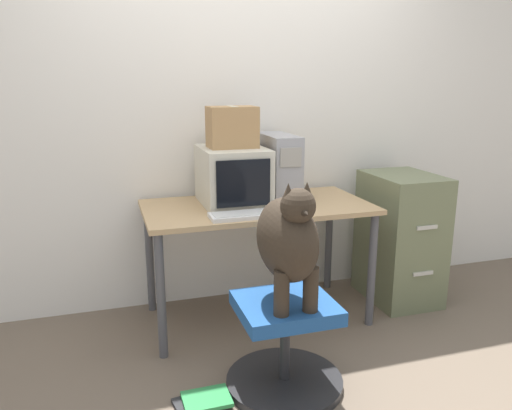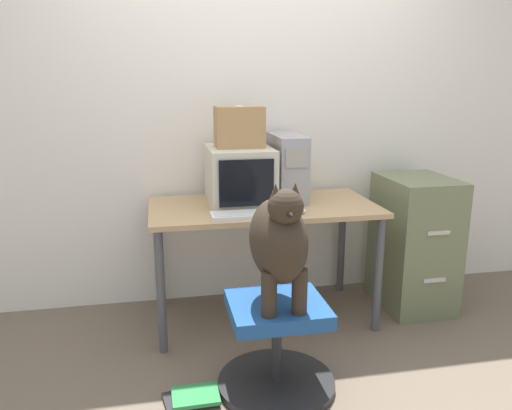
% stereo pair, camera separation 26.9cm
% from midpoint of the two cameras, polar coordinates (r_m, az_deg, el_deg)
% --- Properties ---
extents(ground_plane, '(12.00, 12.00, 0.00)m').
position_cam_midpoint_polar(ground_plane, '(3.02, -0.41, -15.58)').
color(ground_plane, '#6B5B4C').
extents(wall_back, '(8.00, 0.05, 2.60)m').
position_cam_midpoint_polar(wall_back, '(3.38, -4.34, 10.75)').
color(wall_back, white).
rests_on(wall_back, ground_plane).
extents(desk, '(1.38, 0.71, 0.75)m').
position_cam_midpoint_polar(desk, '(3.08, -2.35, -1.59)').
color(desk, tan).
rests_on(desk, ground_plane).
extents(crt_monitor, '(0.39, 0.49, 0.35)m').
position_cam_midpoint_polar(crt_monitor, '(3.07, -5.18, 3.33)').
color(crt_monitor, beige).
rests_on(crt_monitor, desk).
extents(pc_tower, '(0.18, 0.44, 0.41)m').
position_cam_midpoint_polar(pc_tower, '(3.19, 0.15, 4.38)').
color(pc_tower, '#99999E').
rests_on(pc_tower, desk).
extents(keyboard, '(0.45, 0.16, 0.03)m').
position_cam_midpoint_polar(keyboard, '(2.79, -3.47, -1.13)').
color(keyboard, silver).
rests_on(keyboard, desk).
extents(computer_mouse, '(0.07, 0.04, 0.03)m').
position_cam_midpoint_polar(computer_mouse, '(2.87, 2.07, -0.61)').
color(computer_mouse, silver).
rests_on(computer_mouse, desk).
extents(office_chair, '(0.59, 0.59, 0.46)m').
position_cam_midpoint_polar(office_chair, '(2.56, 0.20, -15.87)').
color(office_chair, '#262628').
rests_on(office_chair, ground_plane).
extents(dog, '(0.26, 0.48, 0.61)m').
position_cam_midpoint_polar(dog, '(2.31, 0.35, -3.91)').
color(dog, '#33281E').
rests_on(dog, office_chair).
extents(filing_cabinet, '(0.42, 0.56, 0.88)m').
position_cam_midpoint_polar(filing_cabinet, '(3.54, 14.08, -3.68)').
color(filing_cabinet, '#6B7251').
rests_on(filing_cabinet, ground_plane).
extents(cardboard_box, '(0.29, 0.20, 0.25)m').
position_cam_midpoint_polar(cardboard_box, '(3.03, -5.33, 8.85)').
color(cardboard_box, '#A87F51').
rests_on(cardboard_box, crt_monitor).
extents(book_stack_floor, '(0.28, 0.20, 0.04)m').
position_cam_midpoint_polar(book_stack_floor, '(2.56, -9.19, -21.30)').
color(book_stack_floor, '#262628').
rests_on(book_stack_floor, ground_plane).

